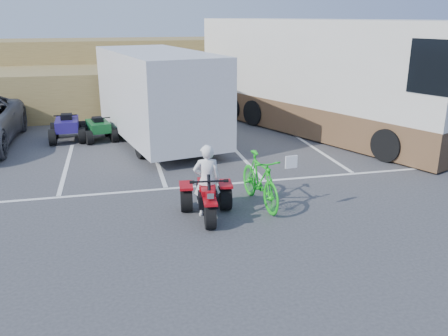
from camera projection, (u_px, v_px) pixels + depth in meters
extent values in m
plane|color=#38383B|center=(179.00, 227.00, 10.19)|extent=(100.00, 100.00, 0.00)
cube|color=white|center=(67.00, 166.00, 14.24)|extent=(0.12, 5.00, 0.01)
cube|color=white|center=(157.00, 160.00, 14.82)|extent=(0.12, 5.00, 0.01)
cube|color=white|center=(240.00, 155.00, 15.41)|extent=(0.12, 5.00, 0.01)
cube|color=white|center=(317.00, 150.00, 15.99)|extent=(0.12, 5.00, 0.01)
cube|color=white|center=(389.00, 145.00, 16.58)|extent=(0.12, 5.00, 0.01)
cube|color=white|center=(166.00, 189.00, 12.42)|extent=(28.00, 0.12, 0.01)
cube|color=olive|center=(138.00, 87.00, 22.85)|extent=(40.00, 6.00, 2.00)
cube|color=olive|center=(133.00, 60.00, 25.78)|extent=(40.00, 4.00, 2.20)
imported|color=white|center=(207.00, 181.00, 10.55)|extent=(0.64, 0.46, 1.66)
imported|color=#14BF19|center=(260.00, 180.00, 11.19)|extent=(0.81, 2.14, 1.26)
cube|color=silver|center=(158.00, 93.00, 16.47)|extent=(4.10, 7.22, 2.83)
cylinder|color=black|center=(160.00, 131.00, 16.89)|extent=(2.61, 1.30, 0.79)
cube|color=silver|center=(322.00, 76.00, 17.95)|extent=(7.27, 11.65, 4.13)
cube|color=brown|center=(320.00, 115.00, 18.42)|extent=(7.33, 11.68, 1.15)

